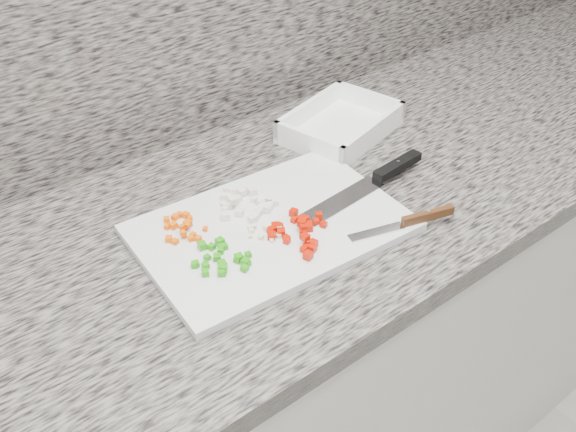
# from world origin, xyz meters

# --- Properties ---
(cabinet) EXTENTS (3.92, 0.62, 0.86)m
(cabinet) POSITION_xyz_m (0.00, 1.44, 0.43)
(cabinet) COLOR silver
(cabinet) RESTS_ON ground
(countertop) EXTENTS (3.96, 0.64, 0.04)m
(countertop) POSITION_xyz_m (0.00, 1.44, 0.88)
(countertop) COLOR slate
(countertop) RESTS_ON cabinet
(backsplash) EXTENTS (3.92, 0.02, 0.60)m
(backsplash) POSITION_xyz_m (0.00, 1.74, 1.20)
(backsplash) COLOR slate
(backsplash) RESTS_ON countertop
(cutting_board) EXTENTS (0.45, 0.32, 0.01)m
(cutting_board) POSITION_xyz_m (0.07, 1.39, 0.91)
(cutting_board) COLOR silver
(cutting_board) RESTS_ON countertop
(carrot_pile) EXTENTS (0.07, 0.09, 0.02)m
(carrot_pile) POSITION_xyz_m (-0.05, 1.47, 0.92)
(carrot_pile) COLOR #EE5A05
(carrot_pile) RESTS_ON cutting_board
(onion_pile) EXTENTS (0.11, 0.11, 0.02)m
(onion_pile) POSITION_xyz_m (0.07, 1.45, 0.92)
(onion_pile) COLOR silver
(onion_pile) RESTS_ON cutting_board
(green_pepper_pile) EXTENTS (0.09, 0.10, 0.01)m
(green_pepper_pile) POSITION_xyz_m (-0.04, 1.36, 0.92)
(green_pepper_pile) COLOR #23910D
(green_pepper_pile) RESTS_ON cutting_board
(red_pepper_pile) EXTENTS (0.11, 0.12, 0.02)m
(red_pepper_pile) POSITION_xyz_m (0.09, 1.34, 0.92)
(red_pepper_pile) COLOR #B81402
(red_pepper_pile) RESTS_ON cutting_board
(garlic_pile) EXTENTS (0.06, 0.06, 0.01)m
(garlic_pile) POSITION_xyz_m (0.05, 1.38, 0.92)
(garlic_pile) COLOR beige
(garlic_pile) RESTS_ON cutting_board
(chef_knife) EXTENTS (0.30, 0.06, 0.02)m
(chef_knife) POSITION_xyz_m (0.30, 1.37, 0.92)
(chef_knife) COLOR silver
(chef_knife) RESTS_ON cutting_board
(paring_knife) EXTENTS (0.19, 0.07, 0.02)m
(paring_knife) POSITION_xyz_m (0.26, 1.24, 0.92)
(paring_knife) COLOR silver
(paring_knife) RESTS_ON cutting_board
(tray) EXTENTS (0.27, 0.22, 0.05)m
(tray) POSITION_xyz_m (0.38, 1.56, 0.92)
(tray) COLOR white
(tray) RESTS_ON countertop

